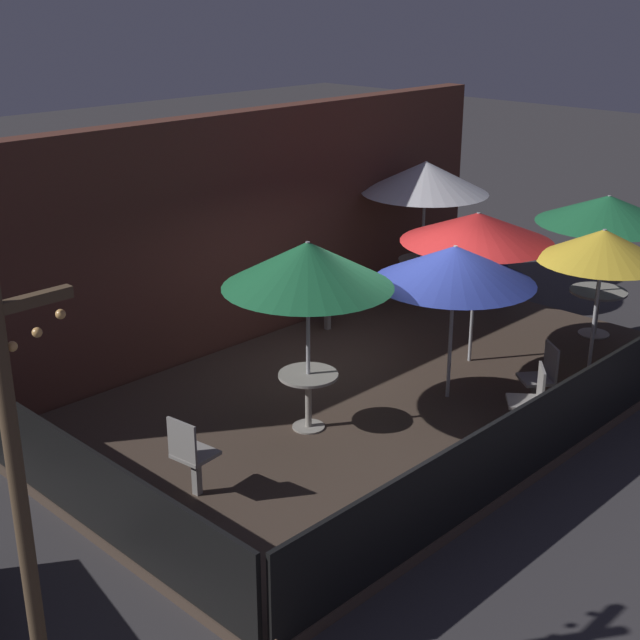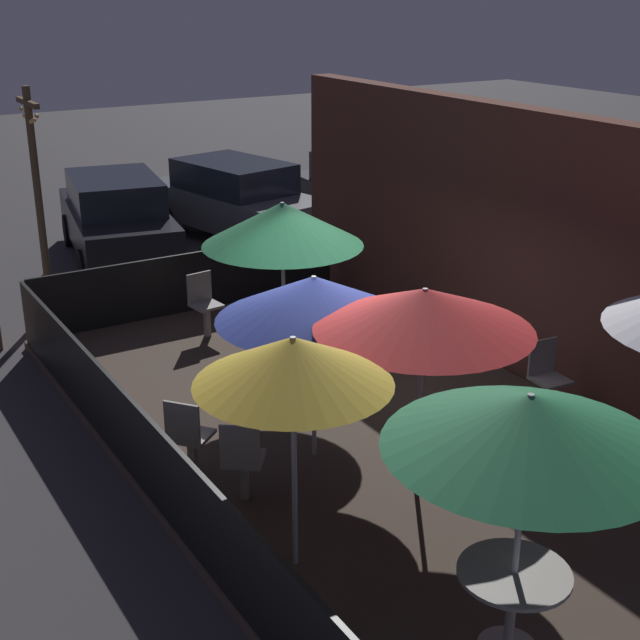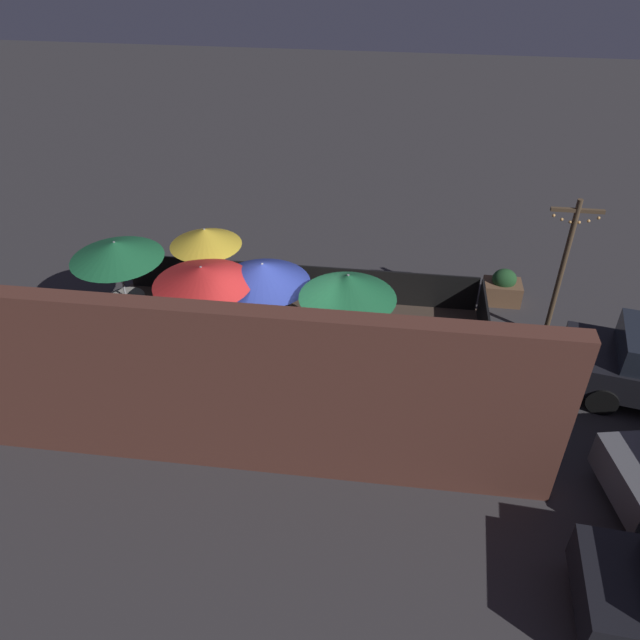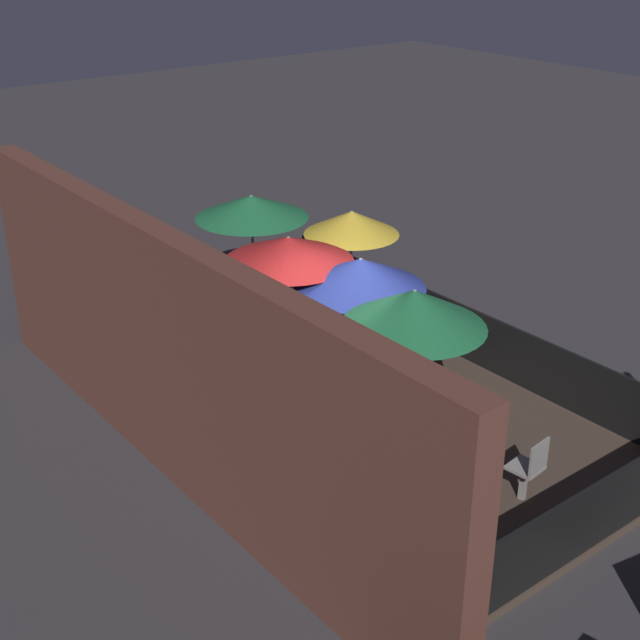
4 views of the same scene
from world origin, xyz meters
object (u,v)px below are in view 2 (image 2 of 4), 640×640
Objects in this scene: light_post at (37,189)px; dining_table_0 at (513,588)px; patio_umbrella_5 at (424,309)px; patio_chair_1 at (547,376)px; patio_umbrella_3 at (293,361)px; patio_umbrella_4 at (314,298)px; patio_chair_0 at (188,435)px; parked_car_0 at (117,217)px; dining_table_1 at (284,339)px; patio_umbrella_0 at (529,422)px; parked_car_2 at (366,193)px; patio_chair_2 at (204,302)px; patio_chair_3 at (242,458)px; patio_umbrella_1 at (283,224)px; parked_car_1 at (235,199)px.

dining_table_0 is at bearing 4.81° from light_post.
patio_chair_1 is at bearing 104.02° from patio_umbrella_5.
patio_umbrella_3 is 1.06× the size of patio_umbrella_4.
patio_chair_0 is 0.20× the size of parked_car_0.
parked_car_0 reaches higher than patio_chair_0.
patio_umbrella_3 is 10.60m from parked_car_0.
patio_chair_1 is (2.55, 2.18, -0.05)m from dining_table_1.
patio_umbrella_0 is 10.05m from light_post.
dining_table_1 is at bearing 21.52° from light_post.
light_post reaches higher than parked_car_2.
patio_chair_1 is at bearing 131.77° from dining_table_0.
parked_car_0 is (-4.79, 0.36, 0.21)m from patio_chair_2.
patio_umbrella_0 is 2.43× the size of patio_chair_3.
dining_table_0 is (-0.00, -0.00, -1.43)m from patio_umbrella_0.
patio_chair_3 is at bearing -115.13° from patio_umbrella_5.
patio_chair_0 reaches higher than dining_table_0.
patio_umbrella_1 is at bearing 0.00° from patio_chair_0.
patio_umbrella_4 is 0.46× the size of parked_car_0.
parked_car_0 is 1.06× the size of parked_car_2.
parked_car_1 is at bearing -178.60° from patio_chair_1.
patio_umbrella_0 is 2.03m from patio_umbrella_3.
patio_chair_0 is at bearing -173.51° from patio_umbrella_3.
light_post is at bearing -146.22° from patio_chair_1.
patio_umbrella_1 reaches higher than dining_table_0.
parked_car_2 is at bearing 7.08° from patio_chair_0.
parked_car_1 is (-9.53, 0.53, 0.20)m from patio_chair_1.
dining_table_1 is at bearing 9.39° from parked_car_0.
patio_umbrella_5 is at bearing -27.80° from parked_car_1.
patio_umbrella_5 is 2.39× the size of patio_chair_0.
dining_table_0 is (3.45, -0.29, -1.26)m from patio_umbrella_4.
patio_umbrella_4 is at bearing 144.15° from patio_umbrella_3.
patio_chair_2 is (-2.00, -0.24, -1.59)m from patio_umbrella_1.
dining_table_1 is 2.67m from patio_chair_0.
patio_umbrella_1 reaches higher than parked_car_2.
patio_umbrella_1 is 4.99m from light_post.
patio_umbrella_1 is at bearing 160.04° from patio_umbrella_4.
patio_chair_1 is 9.55m from parked_car_1.
patio_chair_2 is 0.21× the size of parked_car_0.
light_post is 7.36m from parked_car_2.
patio_chair_2 is 0.22× the size of parked_car_2.
dining_table_0 is at bearing -10.39° from patio_umbrella_1.
patio_umbrella_3 reaches higher than patio_chair_0.
dining_table_0 is 0.19× the size of parked_car_1.
light_post is 0.79× the size of parked_car_0.
parked_car_1 is at bearing -107.68° from parked_car_2.
parked_car_0 is at bearing 169.13° from patio_umbrella_3.
parked_car_2 is at bearing -3.34° from patio_chair_3.
patio_umbrella_4 is at bearing -97.51° from patio_chair_1.
patio_chair_1 reaches higher than patio_chair_2.
parked_car_1 is at bearing 22.19° from patio_chair_0.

